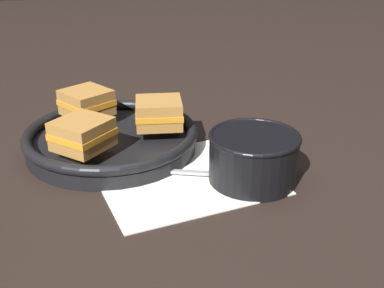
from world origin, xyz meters
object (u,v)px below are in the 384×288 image
(soup_bowl, at_px, (254,155))
(sandwich_far_left, at_px, (82,134))
(spoon, at_px, (218,174))
(sandwich_near_right, at_px, (87,102))
(sandwich_near_left, at_px, (159,113))
(skillet, at_px, (112,139))

(soup_bowl, height_order, sandwich_far_left, sandwich_far_left)
(spoon, height_order, sandwich_near_right, sandwich_near_right)
(sandwich_near_left, distance_m, sandwich_far_left, 0.14)
(soup_bowl, height_order, sandwich_near_left, sandwich_near_left)
(skillet, bearing_deg, sandwich_far_left, -124.81)
(soup_bowl, height_order, sandwich_near_right, sandwich_near_right)
(spoon, relative_size, sandwich_near_right, 1.59)
(sandwich_far_left, bearing_deg, sandwich_near_left, 25.19)
(sandwich_near_right, height_order, sandwich_far_left, same)
(sandwich_near_right, distance_m, sandwich_far_left, 0.14)
(soup_bowl, bearing_deg, skillet, 141.40)
(sandwich_far_left, bearing_deg, soup_bowl, -20.25)
(spoon, distance_m, skillet, 0.21)
(spoon, xyz_separation_m, sandwich_near_right, (-0.19, 0.22, 0.06))
(spoon, xyz_separation_m, skillet, (-0.15, 0.14, 0.01))
(sandwich_far_left, bearing_deg, skillet, 55.19)
(skillet, height_order, sandwich_far_left, sandwich_far_left)
(soup_bowl, distance_m, skillet, 0.26)
(spoon, bearing_deg, sandwich_far_left, 179.75)
(sandwich_near_left, relative_size, sandwich_near_right, 0.82)
(spoon, relative_size, sandwich_far_left, 1.56)
(spoon, bearing_deg, soup_bowl, 1.00)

